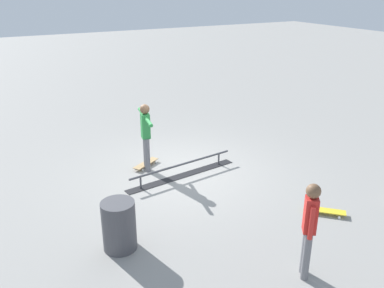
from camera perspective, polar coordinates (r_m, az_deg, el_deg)
The scene contains 7 objects.
ground_plane at distance 10.00m, azimuth -1.53°, elevation -4.04°, with size 60.00×60.00×0.00m, color gray.
grind_rail at distance 9.79m, azimuth -1.39°, elevation -3.72°, with size 2.98×0.62×0.33m.
skater_main at distance 9.83m, azimuth -6.47°, elevation 1.56°, with size 0.31×1.35×1.69m.
skateboard_main at distance 10.38m, azimuth -6.45°, elevation -2.71°, with size 0.79×0.58×0.09m.
bystander_red_shirt at distance 6.53m, azimuth 16.02°, elevation -10.92°, with size 0.28×0.34×1.62m.
loose_skateboard_yellow at distance 8.71m, azimuth 18.05°, elevation -8.83°, with size 0.71×0.70×0.09m.
trash_bin at distance 7.26m, azimuth -10.14°, elevation -11.13°, with size 0.59×0.59×0.90m, color #47474C.
Camera 1 is at (4.03, 8.05, 4.35)m, focal length 38.26 mm.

